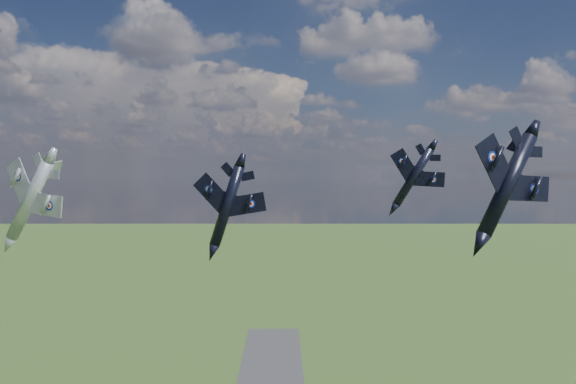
{
  "coord_description": "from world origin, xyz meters",
  "views": [
    {
      "loc": [
        4.95,
        -61.92,
        85.93
      ],
      "look_at": [
        5.71,
        12.36,
        83.76
      ],
      "focal_mm": 35.0,
      "sensor_mm": 36.0,
      "label": 1
    }
  ],
  "objects_px": {
    "jet_high_navy": "(413,177)",
    "jet_left_silver": "(30,200)",
    "jet_lead_navy": "(227,206)",
    "jet_right_navy": "(507,185)"
  },
  "relations": [
    {
      "from": "jet_high_navy",
      "to": "jet_left_silver",
      "type": "distance_m",
      "value": 53.53
    },
    {
      "from": "jet_lead_navy",
      "to": "jet_left_silver",
      "type": "bearing_deg",
      "value": -148.39
    },
    {
      "from": "jet_right_navy",
      "to": "jet_lead_navy",
      "type": "bearing_deg",
      "value": 123.12
    },
    {
      "from": "jet_high_navy",
      "to": "jet_left_silver",
      "type": "relative_size",
      "value": 0.82
    },
    {
      "from": "jet_right_navy",
      "to": "jet_left_silver",
      "type": "xyz_separation_m",
      "value": [
        -56.2,
        13.11,
        -2.14
      ]
    },
    {
      "from": "jet_right_navy",
      "to": "jet_left_silver",
      "type": "height_order",
      "value": "jet_right_navy"
    },
    {
      "from": "jet_high_navy",
      "to": "jet_right_navy",
      "type": "bearing_deg",
      "value": -65.74
    },
    {
      "from": "jet_high_navy",
      "to": "jet_lead_navy",
      "type": "bearing_deg",
      "value": -160.63
    },
    {
      "from": "jet_left_silver",
      "to": "jet_right_navy",
      "type": "bearing_deg",
      "value": 11.15
    },
    {
      "from": "jet_lead_navy",
      "to": "jet_left_silver",
      "type": "height_order",
      "value": "jet_left_silver"
    }
  ]
}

